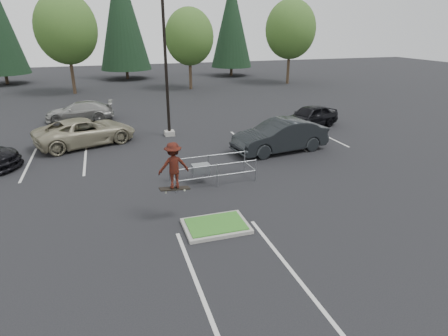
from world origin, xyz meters
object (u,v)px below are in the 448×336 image
object	(u,v)px
car_l_tan	(85,132)
car_r_charc	(280,136)
decid_c	(189,38)
car_far_silver	(80,111)
decid_b	(66,31)
conif_c	(232,23)
conif_b	(122,14)
car_r_black	(310,116)
cart_corral	(204,169)
skateboarder	(173,166)
light_pole	(166,61)
decid_d	(290,31)

from	to	relation	value
car_l_tan	car_r_charc	bearing A→B (deg)	-133.54
decid_c	car_l_tan	size ratio (longest dim) A/B	1.49
car_r_charc	car_far_silver	bearing A→B (deg)	-143.53
decid_b	conif_c	world-z (taller)	conif_c
conif_b	car_far_silver	size ratio (longest dim) A/B	3.06
decid_c	car_r_black	world-z (taller)	decid_c
decid_c	cart_corral	distance (m)	26.80
cart_corral	car_far_silver	world-z (taller)	car_far_silver
car_l_tan	car_r_black	xyz separation A→B (m)	(14.50, -0.36, -0.03)
conif_c	car_r_charc	xyz separation A→B (m)	(-8.24, -32.50, -5.97)
skateboarder	car_far_silver	xyz separation A→B (m)	(-3.80, 17.00, -1.38)
cart_corral	decid_b	bearing A→B (deg)	101.82
light_pole	conif_b	xyz separation A→B (m)	(-0.50, 28.50, 3.29)
decid_b	car_r_charc	size ratio (longest dim) A/B	1.81
decid_b	skateboarder	size ratio (longest dim) A/B	5.45
decid_c	cart_corral	world-z (taller)	decid_c
conif_c	car_l_tan	xyz separation A→B (m)	(-18.50, -28.00, -6.07)
decid_d	conif_b	xyz separation A→B (m)	(-17.99, 10.17, 1.94)
car_r_black	car_far_silver	world-z (taller)	car_r_black
light_pole	car_r_black	size ratio (longest dim) A/B	2.29
decid_c	conif_c	distance (m)	12.65
light_pole	skateboarder	size ratio (longest dim) A/B	5.73
decid_b	conif_c	size ratio (longest dim) A/B	0.77
decid_d	conif_b	size ratio (longest dim) A/B	0.65
decid_c	cart_corral	bearing A→B (deg)	-101.73
skateboarder	car_l_tan	bearing A→B (deg)	-74.66
decid_d	car_r_black	size ratio (longest dim) A/B	2.13
decid_b	decid_d	distance (m)	24.00
decid_d	decid_c	bearing A→B (deg)	-177.61
car_far_silver	car_l_tan	bearing A→B (deg)	7.17
decid_c	light_pole	bearing A→B (deg)	-107.11
decid_d	car_r_black	bearing A→B (deg)	-112.60
skateboarder	car_r_charc	world-z (taller)	skateboarder
light_pole	decid_c	bearing A→B (deg)	72.89
decid_c	conif_c	size ratio (longest dim) A/B	0.67
conif_b	conif_c	xyz separation A→B (m)	(14.00, -1.00, -1.00)
light_pole	decid_d	world-z (taller)	light_pole
skateboarder	car_far_silver	world-z (taller)	skateboarder
car_r_black	car_far_silver	size ratio (longest dim) A/B	0.93
light_pole	car_l_tan	world-z (taller)	light_pole
car_far_silver	conif_b	bearing A→B (deg)	170.24
light_pole	car_r_charc	bearing A→B (deg)	-43.55
decid_d	conif_b	bearing A→B (deg)	150.53
decid_c	decid_b	bearing A→B (deg)	176.66
cart_corral	car_r_black	size ratio (longest dim) A/B	0.84
light_pole	decid_b	world-z (taller)	light_pole
decid_c	conif_b	size ratio (longest dim) A/B	0.58
decid_b	conif_c	distance (m)	21.94
car_r_charc	cart_corral	bearing A→B (deg)	-67.48
car_r_black	car_far_silver	bearing A→B (deg)	-133.21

